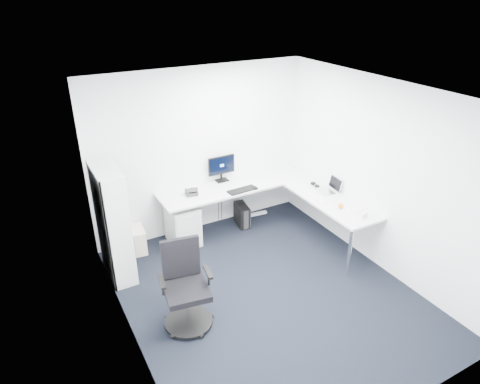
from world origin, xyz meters
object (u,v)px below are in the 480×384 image
l_desk (251,214)px  task_chair (187,289)px  monitor (222,168)px  bookshelf (113,223)px  laptop (325,185)px

l_desk → task_chair: (-1.71, -1.41, 0.15)m
monitor → l_desk: bearing=-70.7°
l_desk → monitor: 0.90m
bookshelf → task_chair: bearing=-72.3°
task_chair → l_desk: bearing=49.0°
task_chair → monitor: (1.48, 2.02, 0.48)m
l_desk → monitor: bearing=110.3°
l_desk → monitor: size_ratio=5.87×
task_chair → laptop: size_ratio=3.47×
l_desk → bookshelf: 2.22m
bookshelf → task_chair: size_ratio=1.50×
bookshelf → monitor: (1.95, 0.55, 0.21)m
bookshelf → monitor: 2.04m
task_chair → laptop: task_chair is taller
l_desk → task_chair: 2.22m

